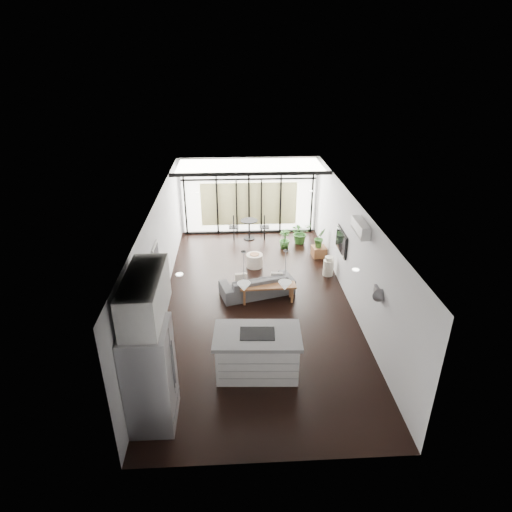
{
  "coord_description": "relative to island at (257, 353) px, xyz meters",
  "views": [
    {
      "loc": [
        -0.57,
        -9.87,
        6.2
      ],
      "look_at": [
        0.0,
        0.3,
        1.25
      ],
      "focal_mm": 30.0,
      "sensor_mm": 36.0,
      "label": 1
    }
  ],
  "objects": [
    {
      "name": "console_bench",
      "position": [
        0.45,
        2.82,
        -0.25
      ],
      "size": [
        1.53,
        0.43,
        0.49
      ],
      "primitive_type": "cube",
      "rotation": [
        0.0,
        0.0,
        0.04
      ],
      "color": "brown",
      "rests_on": "floor"
    },
    {
      "name": "milk_can",
      "position": [
        2.39,
        4.19,
        -0.18
      ],
      "size": [
        0.33,
        0.33,
        0.61
      ],
      "primitive_type": "cylinder",
      "rotation": [
        0.0,
        0.0,
        -0.07
      ],
      "color": "beige",
      "rests_on": "floor"
    },
    {
      "name": "plant_tall",
      "position": [
        1.91,
        6.61,
        -0.18
      ],
      "size": [
        0.92,
        0.97,
        0.62
      ],
      "primitive_type": "imported",
      "rotation": [
        0.0,
        0.0,
        0.3
      ],
      "color": "#2F6125",
      "rests_on": "floor"
    },
    {
      "name": "cooktop",
      "position": [
        -0.0,
        0.0,
        0.49
      ],
      "size": [
        0.73,
        0.51,
        0.01
      ],
      "primitive_type": "cube",
      "rotation": [
        0.0,
        0.0,
        -0.06
      ],
      "color": "black",
      "rests_on": "island"
    },
    {
      "name": "plant_crate",
      "position": [
        2.36,
        5.51,
        -0.01
      ],
      "size": [
        0.56,
        0.74,
        0.29
      ],
      "primitive_type": "imported",
      "rotation": [
        0.0,
        0.0,
        0.34
      ],
      "color": "#2F6125",
      "rests_on": "crate"
    },
    {
      "name": "framed_art",
      "position": [
        -2.33,
        2.26,
        1.06
      ],
      "size": [
        0.04,
        0.7,
        0.9
      ],
      "primitive_type": "cube",
      "color": "black",
      "rests_on": "wall_left"
    },
    {
      "name": "tv",
      "position": [
        2.6,
        3.76,
        0.81
      ],
      "size": [
        0.05,
        1.1,
        0.65
      ],
      "primitive_type": "cube",
      "color": "black",
      "rests_on": "wall_right"
    },
    {
      "name": "pendant_right",
      "position": [
        0.54,
        0.11,
        1.53
      ],
      "size": [
        0.26,
        0.26,
        0.18
      ],
      "primitive_type": "cone",
      "color": "white",
      "rests_on": "ceiling"
    },
    {
      "name": "bistro_set",
      "position": [
        0.12,
        7.08,
        -0.16
      ],
      "size": [
        1.38,
        0.61,
        0.65
      ],
      "primitive_type": "cube",
      "rotation": [
        0.0,
        0.0,
        -0.05
      ],
      "color": "black",
      "rests_on": "floor"
    },
    {
      "name": "glazing",
      "position": [
        0.14,
        7.64,
        0.91
      ],
      "size": [
        5.0,
        0.2,
        2.8
      ],
      "primitive_type": "cube",
      "color": "black",
      "rests_on": "ground"
    },
    {
      "name": "pouf",
      "position": [
        0.2,
        4.88,
        -0.28
      ],
      "size": [
        0.64,
        0.64,
        0.42
      ],
      "primitive_type": "cylinder",
      "rotation": [
        0.0,
        0.0,
        0.26
      ],
      "color": "beige",
      "rests_on": "floor"
    },
    {
      "name": "wall_left",
      "position": [
        -2.36,
        2.76,
        0.91
      ],
      "size": [
        0.02,
        10.0,
        2.8
      ],
      "primitive_type": "cube",
      "color": "silver",
      "rests_on": "ground"
    },
    {
      "name": "upper_cabinets",
      "position": [
        -1.98,
        -0.74,
        1.86
      ],
      "size": [
        0.62,
        1.75,
        0.86
      ],
      "primitive_type": "cube",
      "color": "white",
      "rests_on": "wall_left"
    },
    {
      "name": "island",
      "position": [
        0.0,
        0.0,
        0.0
      ],
      "size": [
        1.85,
        1.16,
        0.98
      ],
      "primitive_type": "cube",
      "rotation": [
        0.0,
        0.0,
        -0.06
      ],
      "color": "white",
      "rests_on": "floor"
    },
    {
      "name": "neighbour_building",
      "position": [
        0.14,
        7.71,
        0.61
      ],
      "size": [
        3.5,
        0.02,
        1.6
      ],
      "primitive_type": "cube",
      "color": "beige",
      "rests_on": "ground"
    },
    {
      "name": "pendant_left",
      "position": [
        -0.26,
        0.11,
        1.53
      ],
      "size": [
        0.26,
        0.26,
        0.18
      ],
      "primitive_type": "cone",
      "color": "white",
      "rests_on": "ceiling"
    },
    {
      "name": "wall_back",
      "position": [
        0.14,
        7.76,
        0.91
      ],
      "size": [
        5.0,
        0.02,
        2.8
      ],
      "primitive_type": "cube",
      "color": "silver",
      "rests_on": "ground"
    },
    {
      "name": "appliance_column",
      "position": [
        -2.07,
        -0.39,
        0.76
      ],
      "size": [
        0.65,
        0.68,
        2.51
      ],
      "primitive_type": "cube",
      "color": "white",
      "rests_on": "floor"
    },
    {
      "name": "sofa",
      "position": [
        0.18,
        3.22,
        -0.09
      ],
      "size": [
        2.11,
        1.12,
        0.79
      ],
      "primitive_type": "imported",
      "rotation": [
        0.0,
        0.0,
        3.42
      ],
      "color": "#4B4B4D",
      "rests_on": "floor"
    },
    {
      "name": "wall_right",
      "position": [
        2.64,
        2.76,
        0.91
      ],
      "size": [
        0.02,
        10.0,
        2.8
      ],
      "primitive_type": "cube",
      "color": "silver",
      "rests_on": "ground"
    },
    {
      "name": "crate",
      "position": [
        2.36,
        5.51,
        -0.32
      ],
      "size": [
        0.48,
        0.48,
        0.33
      ],
      "primitive_type": "cube",
      "rotation": [
        0.0,
        0.0,
        0.1
      ],
      "color": "brown",
      "rests_on": "floor"
    },
    {
      "name": "floor",
      "position": [
        0.14,
        2.76,
        -0.49
      ],
      "size": [
        5.0,
        10.0,
        0.0
      ],
      "primitive_type": "cube",
      "color": "black",
      "rests_on": "ground"
    },
    {
      "name": "fridge",
      "position": [
        -1.95,
        -1.19,
        0.53
      ],
      "size": [
        0.79,
        0.98,
        2.03
      ],
      "primitive_type": "cube",
      "color": "#959599",
      "rests_on": "floor"
    },
    {
      "name": "plant_med",
      "position": [
        1.31,
        6.23,
        -0.3
      ],
      "size": [
        0.66,
        0.77,
        0.38
      ],
      "primitive_type": "imported",
      "rotation": [
        0.0,
        0.0,
        -0.53
      ],
      "color": "#2F6125",
      "rests_on": "floor"
    },
    {
      "name": "wall_front",
      "position": [
        0.14,
        -2.24,
        0.91
      ],
      "size": [
        5.0,
        0.02,
        2.8
      ],
      "primitive_type": "cube",
      "color": "silver",
      "rests_on": "ground"
    },
    {
      "name": "skylight",
      "position": [
        0.14,
        6.76,
        2.28
      ],
      "size": [
        4.7,
        1.9,
        0.06
      ],
      "primitive_type": "cube",
      "color": "white",
      "rests_on": "ceiling"
    },
    {
      "name": "ceiling",
      "position": [
        0.14,
        2.76,
        2.31
      ],
      "size": [
        5.0,
        10.0,
        0.0
      ],
      "primitive_type": "cube",
      "color": "white",
      "rests_on": "ground"
    },
    {
      "name": "ac_unit",
      "position": [
        2.52,
        1.96,
        1.96
      ],
      "size": [
        0.22,
        0.9,
        0.3
      ],
      "primitive_type": "cube",
      "color": "white",
      "rests_on": "wall_right"
    }
  ]
}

